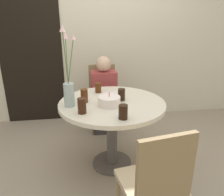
# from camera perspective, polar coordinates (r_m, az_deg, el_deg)

# --- Properties ---
(ground_plane) EXTENTS (16.00, 16.00, 0.00)m
(ground_plane) POSITION_cam_1_polar(r_m,az_deg,el_deg) (2.57, 0.00, -16.74)
(ground_plane) COLOR gray
(wall_back) EXTENTS (8.00, 0.05, 2.60)m
(wall_back) POSITION_cam_1_polar(r_m,az_deg,el_deg) (3.40, -3.34, 15.89)
(wall_back) COLOR beige
(wall_back) RESTS_ON ground_plane
(doorway_panel) EXTENTS (0.90, 0.01, 2.05)m
(doorway_panel) POSITION_cam_1_polar(r_m,az_deg,el_deg) (3.46, -20.36, 10.20)
(doorway_panel) COLOR black
(doorway_panel) RESTS_ON ground_plane
(dining_table) EXTENTS (1.08, 1.08, 0.75)m
(dining_table) POSITION_cam_1_polar(r_m,az_deg,el_deg) (2.26, 0.00, -4.21)
(dining_table) COLOR beige
(dining_table) RESTS_ON ground_plane
(chair_near_front) EXTENTS (0.40, 0.40, 0.92)m
(chair_near_front) POSITION_cam_1_polar(r_m,az_deg,el_deg) (3.17, -2.46, 1.25)
(chair_near_front) COLOR tan
(chair_near_front) RESTS_ON ground_plane
(chair_far_back) EXTENTS (0.46, 0.46, 0.92)m
(chair_far_back) POSITION_cam_1_polar(r_m,az_deg,el_deg) (1.57, 11.30, -20.61)
(chair_far_back) COLOR tan
(chair_far_back) RESTS_ON ground_plane
(birthday_cake) EXTENTS (0.22, 0.22, 0.13)m
(birthday_cake) POSITION_cam_1_polar(r_m,az_deg,el_deg) (2.10, -0.72, -0.81)
(birthday_cake) COLOR white
(birthday_cake) RESTS_ON dining_table
(flower_vase) EXTENTS (0.14, 0.36, 0.75)m
(flower_vase) POSITION_cam_1_polar(r_m,az_deg,el_deg) (2.08, -11.26, 3.14)
(flower_vase) COLOR #9EB2AD
(flower_vase) RESTS_ON dining_table
(side_plate) EXTENTS (0.21, 0.21, 0.01)m
(side_plate) POSITION_cam_1_polar(r_m,az_deg,el_deg) (2.41, -0.40, 0.93)
(side_plate) COLOR white
(side_plate) RESTS_ON dining_table
(drink_glass_0) EXTENTS (0.07, 0.07, 0.11)m
(drink_glass_0) POSITION_cam_1_polar(r_m,az_deg,el_deg) (2.48, -3.64, 2.70)
(drink_glass_0) COLOR #51280F
(drink_glass_0) RESTS_ON dining_table
(drink_glass_1) EXTENTS (0.08, 0.08, 0.12)m
(drink_glass_1) POSITION_cam_1_polar(r_m,az_deg,el_deg) (1.82, 2.92, -3.66)
(drink_glass_1) COLOR black
(drink_glass_1) RESTS_ON dining_table
(drink_glass_2) EXTENTS (0.07, 0.07, 0.12)m
(drink_glass_2) POSITION_cam_1_polar(r_m,az_deg,el_deg) (2.23, 2.48, 0.89)
(drink_glass_2) COLOR black
(drink_glass_2) RESTS_ON dining_table
(drink_glass_3) EXTENTS (0.08, 0.08, 0.14)m
(drink_glass_3) POSITION_cam_1_polar(r_m,az_deg,el_deg) (1.94, -7.86, -2.03)
(drink_glass_3) COLOR #33190C
(drink_glass_3) RESTS_ON dining_table
(drink_glass_4) EXTENTS (0.07, 0.07, 0.14)m
(drink_glass_4) POSITION_cam_1_polar(r_m,az_deg,el_deg) (2.19, -7.24, 0.59)
(drink_glass_4) COLOR #51280F
(drink_glass_4) RESTS_ON dining_table
(person_guest) EXTENTS (0.34, 0.24, 1.08)m
(person_guest) POSITION_cam_1_polar(r_m,az_deg,el_deg) (3.02, -2.14, 0.01)
(person_guest) COLOR #383333
(person_guest) RESTS_ON ground_plane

